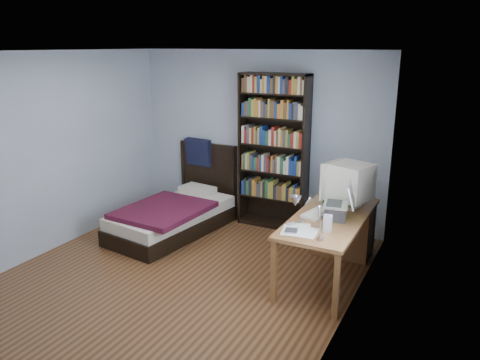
{
  "coord_description": "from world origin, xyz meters",
  "views": [
    {
      "loc": [
        2.83,
        -4.02,
        2.56
      ],
      "look_at": [
        0.33,
        0.88,
        0.97
      ],
      "focal_mm": 35.0,
      "sensor_mm": 36.0,
      "label": 1
    }
  ],
  "objects_px": {
    "desk_lamp": "(300,205)",
    "bookshelf": "(273,152)",
    "speaker": "(328,223)",
    "soda_can": "(325,205)",
    "bed": "(176,213)",
    "crt_monitor": "(348,182)",
    "laptop": "(337,209)",
    "desk": "(340,227)",
    "keyboard": "(318,213)"
  },
  "relations": [
    {
      "from": "laptop",
      "to": "desk_lamp",
      "type": "bearing_deg",
      "value": -95.01
    },
    {
      "from": "crt_monitor",
      "to": "laptop",
      "type": "bearing_deg",
      "value": -88.75
    },
    {
      "from": "soda_can",
      "to": "desk",
      "type": "bearing_deg",
      "value": 69.95
    },
    {
      "from": "desk",
      "to": "crt_monitor",
      "type": "distance_m",
      "value": 0.62
    },
    {
      "from": "keyboard",
      "to": "soda_can",
      "type": "distance_m",
      "value": 0.19
    },
    {
      "from": "desk",
      "to": "bed",
      "type": "relative_size",
      "value": 0.83
    },
    {
      "from": "speaker",
      "to": "soda_can",
      "type": "bearing_deg",
      "value": 96.52
    },
    {
      "from": "laptop",
      "to": "bed",
      "type": "relative_size",
      "value": 0.2
    },
    {
      "from": "soda_can",
      "to": "bed",
      "type": "distance_m",
      "value": 2.29
    },
    {
      "from": "soda_can",
      "to": "bookshelf",
      "type": "bearing_deg",
      "value": 137.64
    },
    {
      "from": "desk_lamp",
      "to": "bed",
      "type": "distance_m",
      "value": 2.87
    },
    {
      "from": "crt_monitor",
      "to": "desk_lamp",
      "type": "bearing_deg",
      "value": -93.0
    },
    {
      "from": "desk_lamp",
      "to": "soda_can",
      "type": "relative_size",
      "value": 4.48
    },
    {
      "from": "desk",
      "to": "bed",
      "type": "xyz_separation_m",
      "value": [
        -2.33,
        -0.12,
        -0.16
      ]
    },
    {
      "from": "desk_lamp",
      "to": "soda_can",
      "type": "distance_m",
      "value": 1.27
    },
    {
      "from": "speaker",
      "to": "soda_can",
      "type": "distance_m",
      "value": 0.65
    },
    {
      "from": "speaker",
      "to": "bed",
      "type": "distance_m",
      "value": 2.62
    },
    {
      "from": "desk",
      "to": "laptop",
      "type": "bearing_deg",
      "value": -80.52
    },
    {
      "from": "desk_lamp",
      "to": "bookshelf",
      "type": "distance_m",
      "value": 2.49
    },
    {
      "from": "desk",
      "to": "desk_lamp",
      "type": "relative_size",
      "value": 3.08
    },
    {
      "from": "bed",
      "to": "crt_monitor",
      "type": "bearing_deg",
      "value": 1.31
    },
    {
      "from": "desk",
      "to": "laptop",
      "type": "distance_m",
      "value": 0.69
    },
    {
      "from": "keyboard",
      "to": "bookshelf",
      "type": "xyz_separation_m",
      "value": [
        -1.05,
        1.16,
        0.36
      ]
    },
    {
      "from": "crt_monitor",
      "to": "bed",
      "type": "height_order",
      "value": "crt_monitor"
    },
    {
      "from": "desk_lamp",
      "to": "bed",
      "type": "relative_size",
      "value": 0.27
    },
    {
      "from": "laptop",
      "to": "soda_can",
      "type": "bearing_deg",
      "value": 131.51
    },
    {
      "from": "crt_monitor",
      "to": "bed",
      "type": "xyz_separation_m",
      "value": [
        -2.41,
        -0.06,
        -0.77
      ]
    },
    {
      "from": "laptop",
      "to": "bed",
      "type": "distance_m",
      "value": 2.53
    },
    {
      "from": "crt_monitor",
      "to": "soda_can",
      "type": "xyz_separation_m",
      "value": [
        -0.19,
        -0.24,
        -0.24
      ]
    },
    {
      "from": "crt_monitor",
      "to": "bookshelf",
      "type": "height_order",
      "value": "bookshelf"
    },
    {
      "from": "desk",
      "to": "keyboard",
      "type": "height_order",
      "value": "keyboard"
    },
    {
      "from": "desk",
      "to": "keyboard",
      "type": "relative_size",
      "value": 3.67
    },
    {
      "from": "keyboard",
      "to": "desk_lamp",
      "type": "bearing_deg",
      "value": -68.71
    },
    {
      "from": "bookshelf",
      "to": "bed",
      "type": "relative_size",
      "value": 1.06
    },
    {
      "from": "speaker",
      "to": "bookshelf",
      "type": "relative_size",
      "value": 0.08
    },
    {
      "from": "desk",
      "to": "laptop",
      "type": "height_order",
      "value": "laptop"
    },
    {
      "from": "desk",
      "to": "soda_can",
      "type": "bearing_deg",
      "value": -110.05
    },
    {
      "from": "laptop",
      "to": "speaker",
      "type": "bearing_deg",
      "value": -88.39
    },
    {
      "from": "crt_monitor",
      "to": "laptop",
      "type": "xyz_separation_m",
      "value": [
        0.01,
        -0.47,
        -0.18
      ]
    },
    {
      "from": "crt_monitor",
      "to": "keyboard",
      "type": "bearing_deg",
      "value": -117.42
    },
    {
      "from": "bookshelf",
      "to": "crt_monitor",
      "type": "bearing_deg",
      "value": -30.29
    },
    {
      "from": "desk",
      "to": "desk_lamp",
      "type": "distance_m",
      "value": 1.69
    },
    {
      "from": "keyboard",
      "to": "soda_can",
      "type": "relative_size",
      "value": 3.77
    },
    {
      "from": "desk",
      "to": "bookshelf",
      "type": "relative_size",
      "value": 0.78
    },
    {
      "from": "desk",
      "to": "keyboard",
      "type": "xyz_separation_m",
      "value": [
        -0.14,
        -0.48,
        0.33
      ]
    },
    {
      "from": "crt_monitor",
      "to": "desk",
      "type": "bearing_deg",
      "value": 139.89
    },
    {
      "from": "laptop",
      "to": "bookshelf",
      "type": "xyz_separation_m",
      "value": [
        -1.28,
        1.21,
        0.26
      ]
    },
    {
      "from": "soda_can",
      "to": "keyboard",
      "type": "bearing_deg",
      "value": -98.23
    },
    {
      "from": "speaker",
      "to": "desk",
      "type": "bearing_deg",
      "value": 83.77
    },
    {
      "from": "laptop",
      "to": "bookshelf",
      "type": "bearing_deg",
      "value": 136.58
    }
  ]
}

